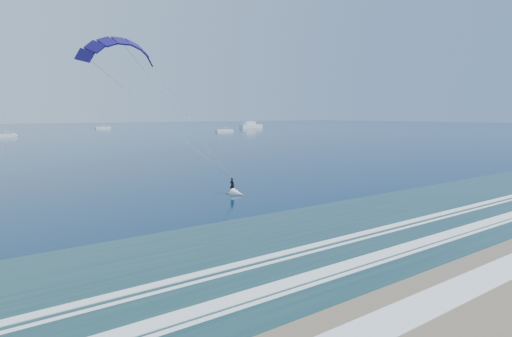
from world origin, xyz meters
The scene contains 6 objects.
ground centered at (0.00, 0.00, 0.00)m, with size 900.00×900.00×0.00m, color #082648.
kitesurfer_rig centered at (-7.24, 25.80, 7.85)m, with size 20.14×9.56×15.53m.
motor_yacht centered at (142.73, 212.50, 1.65)m, with size 15.16×4.04×6.25m.
sailboat_3 centered at (3.15, 181.60, 0.67)m, with size 6.92×2.40×9.85m.
sailboat_4 centered at (66.71, 256.71, 0.68)m, with size 8.62×2.40×11.73m.
sailboat_5 centered at (97.71, 174.95, 0.69)m, with size 9.21×2.40×12.42m.
Camera 1 is at (-28.25, -11.41, 8.77)m, focal length 32.00 mm.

